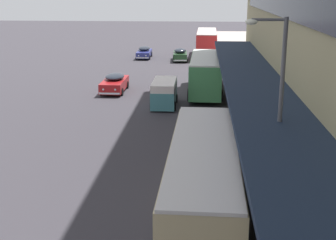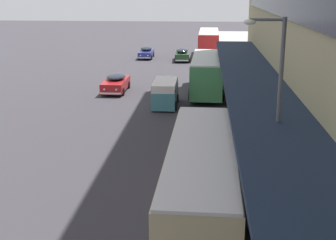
% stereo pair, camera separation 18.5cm
% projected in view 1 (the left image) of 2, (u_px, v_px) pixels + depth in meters
% --- Properties ---
extents(transit_bus_kerbside_front, '(2.87, 10.00, 3.15)m').
position_uv_depth(transit_bus_kerbside_front, '(206.00, 72.00, 39.90)').
color(transit_bus_kerbside_front, '#469558').
rests_on(transit_bus_kerbside_front, ground).
extents(transit_bus_kerbside_rear, '(2.86, 10.39, 3.35)m').
position_uv_depth(transit_bus_kerbside_rear, '(207.00, 42.00, 61.15)').
color(transit_bus_kerbside_rear, red).
rests_on(transit_bus_kerbside_rear, ground).
extents(transit_bus_kerbside_far, '(2.91, 11.09, 3.19)m').
position_uv_depth(transit_bus_kerbside_far, '(203.00, 178.00, 17.73)').
color(transit_bus_kerbside_far, tan).
rests_on(transit_bus_kerbside_far, ground).
extents(sedan_far_back, '(1.95, 4.54, 1.58)m').
position_uv_depth(sedan_far_back, '(180.00, 55.00, 57.82)').
color(sedan_far_back, '#224024').
rests_on(sedan_far_back, ground).
extents(sedan_second_near, '(1.86, 4.88, 1.49)m').
position_uv_depth(sedan_second_near, '(144.00, 52.00, 60.21)').
color(sedan_second_near, navy).
rests_on(sedan_second_near, ground).
extents(sedan_oncoming_rear, '(1.97, 4.92, 1.57)m').
position_uv_depth(sedan_oncoming_rear, '(115.00, 83.00, 40.72)').
color(sedan_oncoming_rear, '#A4191B').
rests_on(sedan_oncoming_rear, ground).
extents(vw_van, '(1.92, 4.55, 1.96)m').
position_uv_depth(vw_van, '(164.00, 92.00, 35.83)').
color(vw_van, teal).
rests_on(vw_van, ground).
extents(pedestrian_at_kerb, '(0.62, 0.33, 1.86)m').
position_uv_depth(pedestrian_at_kerb, '(292.00, 202.00, 17.21)').
color(pedestrian_at_kerb, black).
rests_on(pedestrian_at_kerb, sidewalk_kerb).
extents(street_lamp, '(1.50, 0.28, 7.66)m').
position_uv_depth(street_lamp, '(276.00, 108.00, 17.08)').
color(street_lamp, '#4C4C51').
rests_on(street_lamp, sidewalk_kerb).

